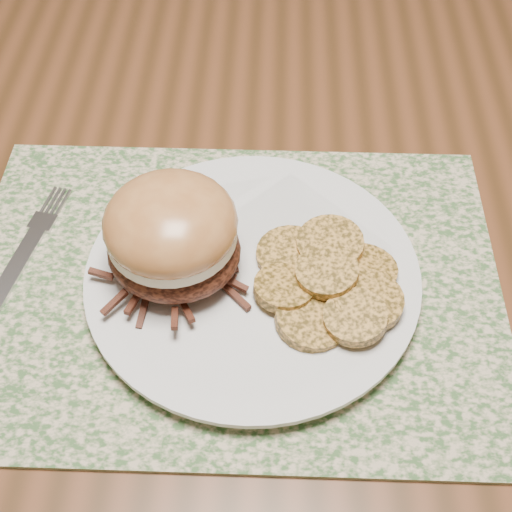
% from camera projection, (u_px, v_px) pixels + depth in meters
% --- Properties ---
extents(dining_table, '(1.50, 0.90, 0.75)m').
position_uv_depth(dining_table, '(201.00, 280.00, 0.70)').
color(dining_table, brown).
rests_on(dining_table, ground).
extents(placemat, '(0.45, 0.33, 0.00)m').
position_uv_depth(placemat, '(232.00, 285.00, 0.60)').
color(placemat, '#3B5F31').
rests_on(placemat, dining_table).
extents(dinner_plate, '(0.26, 0.26, 0.02)m').
position_uv_depth(dinner_plate, '(253.00, 277.00, 0.59)').
color(dinner_plate, silver).
rests_on(dinner_plate, placemat).
extents(pork_sandwich, '(0.14, 0.14, 0.08)m').
position_uv_depth(pork_sandwich, '(172.00, 234.00, 0.56)').
color(pork_sandwich, black).
rests_on(pork_sandwich, dinner_plate).
extents(roasted_potatoes, '(0.14, 0.14, 0.03)m').
position_uv_depth(roasted_potatoes, '(329.00, 281.00, 0.57)').
color(roasted_potatoes, '#BE8538').
rests_on(roasted_potatoes, dinner_plate).
extents(fork, '(0.05, 0.18, 0.00)m').
position_uv_depth(fork, '(20.00, 261.00, 0.61)').
color(fork, '#BABBC2').
rests_on(fork, placemat).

